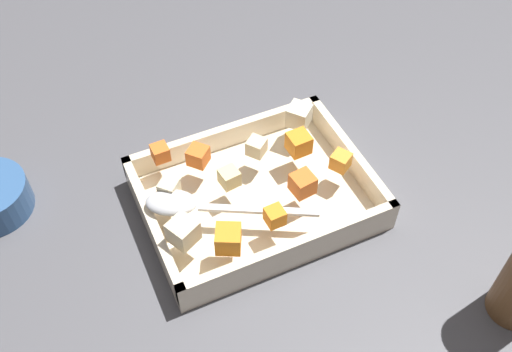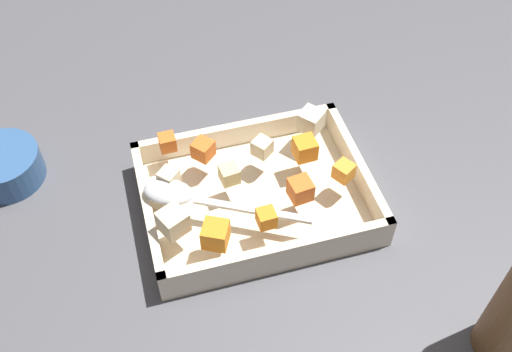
% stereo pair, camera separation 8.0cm
% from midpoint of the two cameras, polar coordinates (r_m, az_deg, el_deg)
% --- Properties ---
extents(ground_plane, '(4.00, 4.00, 0.00)m').
position_cam_midpoint_polar(ground_plane, '(0.84, 1.68, -3.60)').
color(ground_plane, '#4C4C51').
extents(baking_dish, '(0.31, 0.24, 0.05)m').
position_cam_midpoint_polar(baking_dish, '(0.84, 2.74, -2.21)').
color(baking_dish, beige).
rests_on(baking_dish, ground_plane).
extents(carrot_chunk_far_left, '(0.02, 0.02, 0.02)m').
position_cam_midpoint_polar(carrot_chunk_far_left, '(0.76, 4.03, -4.22)').
color(carrot_chunk_far_left, orange).
rests_on(carrot_chunk_far_left, baking_dish).
extents(carrot_chunk_heap_side, '(0.02, 0.02, 0.02)m').
position_cam_midpoint_polar(carrot_chunk_heap_side, '(0.85, -5.82, 3.10)').
color(carrot_chunk_heap_side, orange).
rests_on(carrot_chunk_heap_side, baking_dish).
extents(carrot_chunk_mid_left, '(0.03, 0.03, 0.02)m').
position_cam_midpoint_polar(carrot_chunk_mid_left, '(0.82, 11.19, 0.30)').
color(carrot_chunk_mid_left, orange).
rests_on(carrot_chunk_mid_left, baking_dish).
extents(carrot_chunk_near_spoon, '(0.03, 0.03, 0.03)m').
position_cam_midpoint_polar(carrot_chunk_near_spoon, '(0.79, 7.19, -1.45)').
color(carrot_chunk_near_spoon, orange).
rests_on(carrot_chunk_near_spoon, baking_dish).
extents(carrot_chunk_back_center, '(0.04, 0.04, 0.03)m').
position_cam_midpoint_polar(carrot_chunk_back_center, '(0.83, -2.34, 2.40)').
color(carrot_chunk_back_center, orange).
rests_on(carrot_chunk_back_center, baking_dish).
extents(carrot_chunk_corner_ne, '(0.03, 0.03, 0.03)m').
position_cam_midpoint_polar(carrot_chunk_corner_ne, '(0.84, 7.45, 2.49)').
color(carrot_chunk_corner_ne, orange).
rests_on(carrot_chunk_corner_ne, baking_dish).
extents(carrot_chunk_heap_top, '(0.04, 0.04, 0.03)m').
position_cam_midpoint_polar(carrot_chunk_heap_top, '(0.74, -0.79, -5.81)').
color(carrot_chunk_heap_top, orange).
rests_on(carrot_chunk_heap_top, baking_dish).
extents(potato_chunk_front_center, '(0.03, 0.03, 0.02)m').
position_cam_midpoint_polar(potato_chunk_front_center, '(0.80, 0.28, 0.01)').
color(potato_chunk_front_center, '#E0CC89').
rests_on(potato_chunk_front_center, baking_dish).
extents(potato_chunk_far_right, '(0.04, 0.04, 0.03)m').
position_cam_midpoint_polar(potato_chunk_far_right, '(0.87, 7.90, 5.13)').
color(potato_chunk_far_right, beige).
rests_on(potato_chunk_far_right, baking_dish).
extents(potato_chunk_corner_sw, '(0.03, 0.03, 0.02)m').
position_cam_midpoint_polar(potato_chunk_corner_sw, '(0.80, -5.55, -0.33)').
color(potato_chunk_corner_sw, beige).
rests_on(potato_chunk_corner_sw, baking_dish).
extents(potato_chunk_corner_se, '(0.03, 0.03, 0.02)m').
position_cam_midpoint_polar(potato_chunk_corner_se, '(0.84, 3.34, 2.62)').
color(potato_chunk_corner_se, beige).
rests_on(potato_chunk_corner_se, baking_dish).
extents(potato_chunk_near_right, '(0.04, 0.04, 0.03)m').
position_cam_midpoint_polar(potato_chunk_near_right, '(0.75, -4.92, -4.58)').
color(potato_chunk_near_right, beige).
rests_on(potato_chunk_near_right, baking_dish).
extents(serving_spoon, '(0.21, 0.13, 0.02)m').
position_cam_midpoint_polar(serving_spoon, '(0.79, -4.57, -1.92)').
color(serving_spoon, silver).
rests_on(serving_spoon, baking_dish).
extents(small_prep_bowl, '(0.11, 0.11, 0.05)m').
position_cam_midpoint_polar(small_prep_bowl, '(0.92, -20.77, 0.74)').
color(small_prep_bowl, '#33598C').
rests_on(small_prep_bowl, ground_plane).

